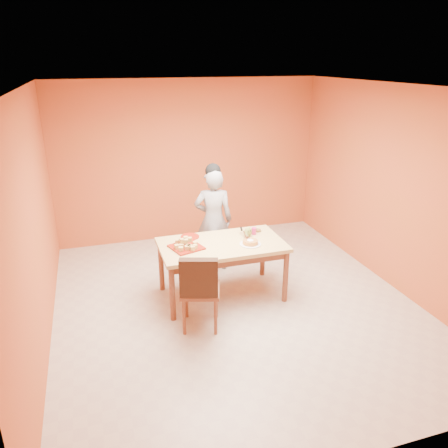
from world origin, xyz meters
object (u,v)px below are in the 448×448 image
object	(u,v)px
person	(213,220)
red_dinner_plate	(190,237)
pastry_platter	(186,247)
sponge_cake	(250,242)
magenta_glass	(254,231)
dining_chair	(201,289)
egg_ornament	(248,232)
dining_table	(222,250)
checker_tin	(257,230)

from	to	relation	value
person	red_dinner_plate	size ratio (longest dim) A/B	6.22
pastry_platter	sponge_cake	size ratio (longest dim) A/B	1.84
sponge_cake	magenta_glass	xyz separation A→B (m)	(0.17, 0.31, 0.01)
dining_chair	red_dinner_plate	distance (m)	0.99
egg_ornament	person	bearing A→B (deg)	131.35
dining_table	person	bearing A→B (deg)	81.28
dining_chair	checker_tin	size ratio (longest dim) A/B	10.19
person	pastry_platter	size ratio (longest dim) A/B	4.25
dining_table	dining_chair	xyz separation A→B (m)	(-0.45, -0.63, -0.16)
checker_tin	dining_chair	bearing A→B (deg)	-139.94
dining_table	red_dinner_plate	size ratio (longest dim) A/B	6.49
dining_chair	red_dinner_plate	world-z (taller)	dining_chair
red_dinner_plate	magenta_glass	world-z (taller)	magenta_glass
red_dinner_plate	checker_tin	size ratio (longest dim) A/B	2.58
dining_chair	red_dinner_plate	bearing A→B (deg)	101.22
dining_table	dining_chair	distance (m)	0.79
person	egg_ornament	xyz separation A→B (m)	(0.28, -0.72, 0.06)
dining_table	checker_tin	bearing A→B (deg)	22.50
dining_table	checker_tin	distance (m)	0.65
dining_table	pastry_platter	size ratio (longest dim) A/B	4.43
person	egg_ornament	bearing A→B (deg)	126.31
dining_table	red_dinner_plate	world-z (taller)	red_dinner_plate
magenta_glass	person	bearing A→B (deg)	118.98
dining_chair	pastry_platter	world-z (taller)	dining_chair
sponge_cake	checker_tin	xyz separation A→B (m)	(0.25, 0.39, -0.02)
person	red_dinner_plate	world-z (taller)	person
pastry_platter	egg_ornament	bearing A→B (deg)	8.30
dining_table	pastry_platter	bearing A→B (deg)	-178.79
dining_table	pastry_platter	xyz separation A→B (m)	(-0.47, -0.01, 0.10)
dining_table	egg_ornament	bearing A→B (deg)	16.23
red_dinner_plate	checker_tin	distance (m)	0.94
sponge_cake	egg_ornament	world-z (taller)	egg_ornament
egg_ornament	magenta_glass	distance (m)	0.11
dining_chair	egg_ornament	size ratio (longest dim) A/B	7.54
sponge_cake	dining_chair	bearing A→B (deg)	-148.62
red_dinner_plate	dining_table	bearing A→B (deg)	-42.79
person	sponge_cake	world-z (taller)	person
sponge_cake	red_dinner_plate	bearing A→B (deg)	145.32
sponge_cake	magenta_glass	distance (m)	0.36
dining_table	person	xyz separation A→B (m)	(0.13, 0.84, 0.10)
sponge_cake	person	bearing A→B (deg)	101.72
red_dinner_plate	egg_ornament	size ratio (longest dim) A/B	1.91
dining_chair	egg_ornament	bearing A→B (deg)	58.56
egg_ornament	magenta_glass	size ratio (longest dim) A/B	1.39
dining_chair	dining_table	bearing A→B (deg)	71.86
dining_chair	checker_tin	bearing A→B (deg)	57.46
dining_table	red_dinner_plate	xyz separation A→B (m)	(-0.35, 0.32, 0.10)
pastry_platter	sponge_cake	xyz separation A→B (m)	(0.80, -0.14, 0.02)
pastry_platter	checker_tin	bearing A→B (deg)	13.47
egg_ornament	dining_chair	bearing A→B (deg)	-118.40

